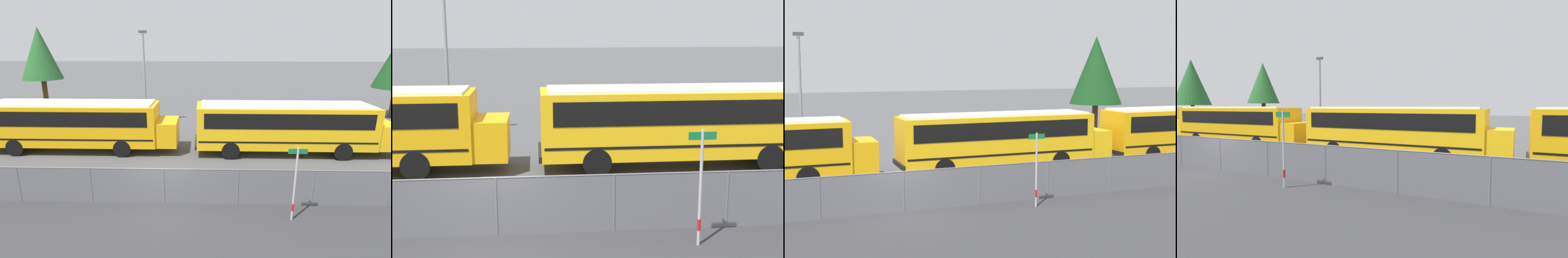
{
  "view_description": "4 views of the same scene",
  "coord_description": "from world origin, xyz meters",
  "views": [
    {
      "loc": [
        1.67,
        -11.73,
        6.69
      ],
      "look_at": [
        1.17,
        5.98,
        1.62
      ],
      "focal_mm": 28.0,
      "sensor_mm": 36.0,
      "label": 1
    },
    {
      "loc": [
        1.08,
        -13.81,
        5.62
      ],
      "look_at": [
        2.99,
        5.93,
        1.64
      ],
      "focal_mm": 50.0,
      "sensor_mm": 36.0,
      "label": 2
    },
    {
      "loc": [
        -4.56,
        -20.32,
        5.62
      ],
      "look_at": [
        5.98,
        7.4,
        2.19
      ],
      "focal_mm": 50.0,
      "sensor_mm": 36.0,
      "label": 3
    },
    {
      "loc": [
        13.33,
        -10.13,
        3.17
      ],
      "look_at": [
        5.14,
        6.65,
        1.76
      ],
      "focal_mm": 28.0,
      "sensor_mm": 36.0,
      "label": 4
    }
  ],
  "objects": [
    {
      "name": "tree_0",
      "position": [
        -25.7,
        15.67,
        6.26
      ],
      "size": [
        4.59,
        4.59,
        9.27
      ],
      "color": "#51381E",
      "rests_on": "ground_plane"
    },
    {
      "name": "ground_plane",
      "position": [
        0.0,
        0.0,
        0.0
      ],
      "size": [
        200.0,
        200.0,
        0.0
      ],
      "primitive_type": "plane",
      "color": "#4C4C4F"
    },
    {
      "name": "tree_1",
      "position": [
        -12.74,
        15.37,
        5.68
      ],
      "size": [
        3.46,
        3.46,
        7.98
      ],
      "color": "#51381E",
      "rests_on": "ground_plane"
    },
    {
      "name": "light_pole",
      "position": [
        -3.1,
        12.73,
        4.16
      ],
      "size": [
        0.6,
        0.24,
        7.55
      ],
      "color": "gray",
      "rests_on": "ground_plane"
    },
    {
      "name": "fence",
      "position": [
        -0.0,
        -0.0,
        0.82
      ],
      "size": [
        62.67,
        0.07,
        1.61
      ],
      "color": "#9EA0A5",
      "rests_on": "ground_plane"
    },
    {
      "name": "street_sign",
      "position": [
        5.13,
        -1.15,
        1.59
      ],
      "size": [
        0.7,
        0.09,
        2.99
      ],
      "color": "#B7B7BC",
      "rests_on": "ground_plane"
    },
    {
      "name": "school_bus_1",
      "position": [
        -6.24,
        6.55,
        1.87
      ],
      "size": [
        11.93,
        2.53,
        3.12
      ],
      "color": "#EDA80F",
      "rests_on": "ground_plane"
    },
    {
      "name": "school_bus_2",
      "position": [
        6.79,
        6.38,
        1.87
      ],
      "size": [
        11.93,
        2.53,
        3.12
      ],
      "color": "yellow",
      "rests_on": "ground_plane"
    }
  ]
}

